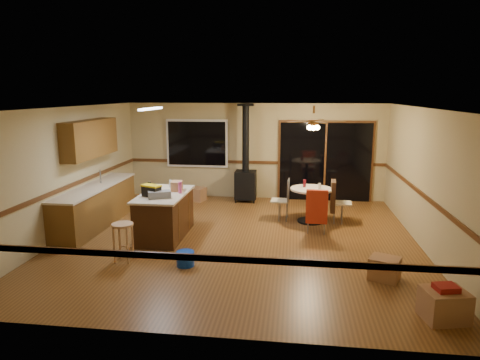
% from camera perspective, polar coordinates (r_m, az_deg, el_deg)
% --- Properties ---
extents(floor, '(7.00, 7.00, 0.00)m').
position_cam_1_polar(floor, '(8.63, -0.25, -7.90)').
color(floor, brown).
rests_on(floor, ground).
extents(ceiling, '(7.00, 7.00, 0.00)m').
position_cam_1_polar(ceiling, '(8.14, -0.27, 9.62)').
color(ceiling, silver).
rests_on(ceiling, ground).
extents(wall_back, '(7.00, 0.00, 7.00)m').
position_cam_1_polar(wall_back, '(11.72, 1.98, 3.84)').
color(wall_back, tan).
rests_on(wall_back, ground).
extents(wall_front, '(7.00, 0.00, 7.00)m').
position_cam_1_polar(wall_front, '(4.95, -5.62, -7.10)').
color(wall_front, tan).
rests_on(wall_front, ground).
extents(wall_left, '(0.00, 7.00, 7.00)m').
position_cam_1_polar(wall_left, '(9.40, -21.92, 1.07)').
color(wall_left, tan).
rests_on(wall_left, ground).
extents(wall_right, '(0.00, 7.00, 7.00)m').
position_cam_1_polar(wall_right, '(8.57, 23.61, -0.01)').
color(wall_right, tan).
rests_on(wall_right, ground).
extents(chair_rail, '(7.00, 7.00, 0.08)m').
position_cam_1_polar(chair_rail, '(8.35, -0.26, -1.42)').
color(chair_rail, '#502D14').
rests_on(chair_rail, ground).
extents(window, '(1.72, 0.10, 1.32)m').
position_cam_1_polar(window, '(11.90, -5.75, 4.88)').
color(window, black).
rests_on(window, ground).
extents(sliding_door, '(2.52, 0.10, 2.10)m').
position_cam_1_polar(sliding_door, '(11.69, 11.27, 2.36)').
color(sliding_door, black).
rests_on(sliding_door, ground).
extents(lower_cabinets, '(0.60, 3.00, 0.86)m').
position_cam_1_polar(lower_cabinets, '(9.88, -18.62, -3.39)').
color(lower_cabinets, brown).
rests_on(lower_cabinets, ground).
extents(countertop, '(0.64, 3.04, 0.04)m').
position_cam_1_polar(countertop, '(9.78, -18.79, -0.84)').
color(countertop, beige).
rests_on(countertop, lower_cabinets).
extents(upper_cabinets, '(0.35, 2.00, 0.80)m').
position_cam_1_polar(upper_cabinets, '(9.85, -19.33, 5.24)').
color(upper_cabinets, brown).
rests_on(upper_cabinets, ground).
extents(kitchen_island, '(0.88, 1.68, 0.90)m').
position_cam_1_polar(kitchen_island, '(8.81, -10.01, -4.59)').
color(kitchen_island, '#381F0E').
rests_on(kitchen_island, ground).
extents(wood_stove, '(0.55, 0.50, 2.52)m').
position_cam_1_polar(wood_stove, '(11.39, 0.75, 0.71)').
color(wood_stove, black).
rests_on(wood_stove, ground).
extents(ceiling_fan, '(0.24, 0.24, 0.55)m').
position_cam_1_polar(ceiling_fan, '(9.48, 9.77, 7.39)').
color(ceiling_fan, brown).
rests_on(ceiling_fan, ceiling).
extents(fluorescent_strip, '(0.10, 1.20, 0.04)m').
position_cam_1_polar(fluorescent_strip, '(8.85, -11.80, 9.28)').
color(fluorescent_strip, white).
rests_on(fluorescent_strip, ceiling).
extents(toolbox_grey, '(0.48, 0.38, 0.13)m').
position_cam_1_polar(toolbox_grey, '(8.34, -10.70, -1.89)').
color(toolbox_grey, slate).
rests_on(toolbox_grey, kitchen_island).
extents(toolbox_black, '(0.40, 0.32, 0.20)m').
position_cam_1_polar(toolbox_black, '(8.46, -11.72, -1.50)').
color(toolbox_black, black).
rests_on(toolbox_black, kitchen_island).
extents(toolbox_yellow_lid, '(0.43, 0.34, 0.03)m').
position_cam_1_polar(toolbox_yellow_lid, '(8.44, -11.75, -0.75)').
color(toolbox_yellow_lid, gold).
rests_on(toolbox_yellow_lid, toolbox_black).
extents(box_on_island, '(0.24, 0.31, 0.19)m').
position_cam_1_polar(box_on_island, '(8.88, -8.42, -0.78)').
color(box_on_island, '#996A44').
rests_on(box_on_island, kitchen_island).
extents(bottle_dark, '(0.09, 0.09, 0.25)m').
position_cam_1_polar(bottle_dark, '(8.67, -11.97, -1.04)').
color(bottle_dark, black).
rests_on(bottle_dark, kitchen_island).
extents(bottle_pink, '(0.09, 0.09, 0.23)m').
position_cam_1_polar(bottle_pink, '(8.63, -8.00, -1.00)').
color(bottle_pink, '#D84C8C').
rests_on(bottle_pink, kitchen_island).
extents(bottle_white, '(0.07, 0.07, 0.16)m').
position_cam_1_polar(bottle_white, '(9.19, -9.25, -0.49)').
color(bottle_white, white).
rests_on(bottle_white, kitchen_island).
extents(bar_stool, '(0.40, 0.40, 0.68)m').
position_cam_1_polar(bar_stool, '(7.74, -15.28, -8.02)').
color(bar_stool, tan).
rests_on(bar_stool, floor).
extents(blue_bucket, '(0.35, 0.35, 0.25)m').
position_cam_1_polar(blue_bucket, '(7.40, -7.29, -10.35)').
color(blue_bucket, '#0C34A9').
rests_on(blue_bucket, floor).
extents(dining_table, '(0.94, 0.94, 0.78)m').
position_cam_1_polar(dining_table, '(9.74, 9.44, -2.51)').
color(dining_table, black).
rests_on(dining_table, ground).
extents(glass_red, '(0.08, 0.08, 0.18)m').
position_cam_1_polar(glass_red, '(9.76, 8.60, -0.44)').
color(glass_red, '#590C14').
rests_on(glass_red, dining_table).
extents(glass_cream, '(0.06, 0.06, 0.13)m').
position_cam_1_polar(glass_cream, '(9.63, 10.58, -0.81)').
color(glass_cream, beige).
rests_on(glass_cream, dining_table).
extents(chair_left, '(0.43, 0.42, 0.51)m').
position_cam_1_polar(chair_left, '(9.81, 5.96, -1.98)').
color(chair_left, '#BBB08B').
rests_on(chair_left, ground).
extents(chair_near, '(0.45, 0.49, 0.70)m').
position_cam_1_polar(chair_near, '(8.87, 10.21, -3.50)').
color(chair_near, '#BBB08B').
rests_on(chair_near, ground).
extents(chair_right, '(0.48, 0.45, 0.70)m').
position_cam_1_polar(chair_right, '(9.82, 12.46, -2.13)').
color(chair_right, '#BBB08B').
rests_on(chair_right, ground).
extents(box_under_window, '(0.54, 0.48, 0.36)m').
position_cam_1_polar(box_under_window, '(11.64, -5.84, -1.87)').
color(box_under_window, '#996A44').
rests_on(box_under_window, floor).
extents(box_corner_a, '(0.61, 0.55, 0.40)m').
position_cam_1_polar(box_corner_a, '(6.30, 25.59, -14.80)').
color(box_corner_a, '#996A44').
rests_on(box_corner_a, floor).
extents(box_corner_b, '(0.56, 0.52, 0.36)m').
position_cam_1_polar(box_corner_b, '(7.20, 18.71, -11.11)').
color(box_corner_b, '#996A44').
rests_on(box_corner_b, floor).
extents(box_small_red, '(0.32, 0.28, 0.07)m').
position_cam_1_polar(box_small_red, '(6.20, 25.78, -12.81)').
color(box_small_red, maroon).
rests_on(box_small_red, box_corner_a).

